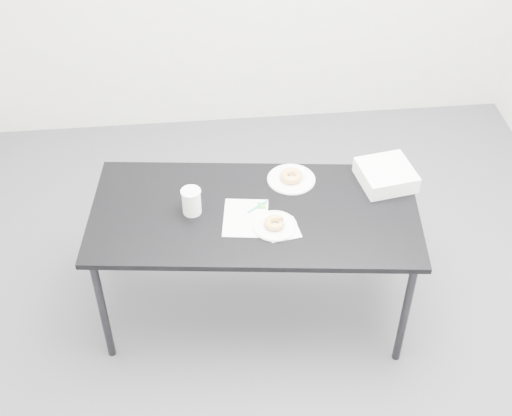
{
  "coord_description": "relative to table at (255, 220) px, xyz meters",
  "views": [
    {
      "loc": [
        -0.4,
        -2.6,
        3.2
      ],
      "look_at": [
        -0.13,
        0.02,
        0.83
      ],
      "focal_mm": 50.0,
      "sensor_mm": 36.0,
      "label": 1
    }
  ],
  "objects": [
    {
      "name": "donut_near",
      "position": [
        0.09,
        -0.12,
        0.08
      ],
      "size": [
        0.11,
        0.11,
        0.03
      ],
      "primitive_type": "torus",
      "rotation": [
        0.0,
        0.0,
        0.02
      ],
      "color": "#D28E42",
      "rests_on": "plate_near"
    },
    {
      "name": "table",
      "position": [
        0.0,
        0.0,
        0.0
      ],
      "size": [
        1.76,
        0.98,
        0.76
      ],
      "rotation": [
        0.0,
        0.0,
        -0.12
      ],
      "color": "black",
      "rests_on": "floor"
    },
    {
      "name": "napkin",
      "position": [
        0.13,
        -0.15,
        0.06
      ],
      "size": [
        0.18,
        0.18,
        0.0
      ],
      "primitive_type": "cube",
      "rotation": [
        0.0,
        0.0,
        0.16
      ],
      "color": "white",
      "rests_on": "table"
    },
    {
      "name": "cup_lid",
      "position": [
        0.26,
        0.24,
        0.06
      ],
      "size": [
        0.09,
        0.09,
        0.01
      ],
      "primitive_type": "cylinder",
      "color": "silver",
      "rests_on": "table"
    },
    {
      "name": "plate_far",
      "position": [
        0.22,
        0.23,
        0.06
      ],
      "size": [
        0.26,
        0.26,
        0.01
      ],
      "primitive_type": "cylinder",
      "color": "white",
      "rests_on": "table"
    },
    {
      "name": "scorecard",
      "position": [
        -0.05,
        -0.05,
        0.06
      ],
      "size": [
        0.26,
        0.31,
        0.0
      ],
      "primitive_type": "cube",
      "rotation": [
        0.0,
        0.0,
        -0.14
      ],
      "color": "white",
      "rests_on": "table"
    },
    {
      "name": "bakery_box",
      "position": [
        0.72,
        0.16,
        0.1
      ],
      "size": [
        0.31,
        0.31,
        0.09
      ],
      "primitive_type": "cube",
      "rotation": [
        0.0,
        0.0,
        0.17
      ],
      "color": "white",
      "rests_on": "table"
    },
    {
      "name": "pen",
      "position": [
        0.02,
        0.03,
        0.06
      ],
      "size": [
        0.11,
        0.08,
        0.01
      ],
      "primitive_type": "cylinder",
      "rotation": [
        0.0,
        1.57,
        0.61
      ],
      "color": "#0D9578",
      "rests_on": "scorecard"
    },
    {
      "name": "donut_far",
      "position": [
        0.22,
        0.23,
        0.08
      ],
      "size": [
        0.17,
        0.17,
        0.04
      ],
      "primitive_type": "torus",
      "rotation": [
        0.0,
        0.0,
        -0.55
      ],
      "color": "#D28E42",
      "rests_on": "plate_far"
    },
    {
      "name": "plate_near",
      "position": [
        0.09,
        -0.12,
        0.06
      ],
      "size": [
        0.22,
        0.22,
        0.01
      ],
      "primitive_type": "cylinder",
      "color": "white",
      "rests_on": "napkin"
    },
    {
      "name": "coffee_cup",
      "position": [
        -0.32,
        0.03,
        0.13
      ],
      "size": [
        0.09,
        0.09,
        0.14
      ],
      "primitive_type": "cylinder",
      "color": "white",
      "rests_on": "table"
    },
    {
      "name": "logo_patch",
      "position": [
        0.04,
        0.03,
        0.06
      ],
      "size": [
        0.05,
        0.05,
        0.0
      ],
      "primitive_type": "cube",
      "rotation": [
        0.0,
        0.0,
        -0.14
      ],
      "color": "green",
      "rests_on": "scorecard"
    },
    {
      "name": "floor",
      "position": [
        0.13,
        -0.07,
        -0.71
      ],
      "size": [
        4.0,
        4.0,
        0.0
      ],
      "primitive_type": "plane",
      "color": "#48484C",
      "rests_on": "ground"
    }
  ]
}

